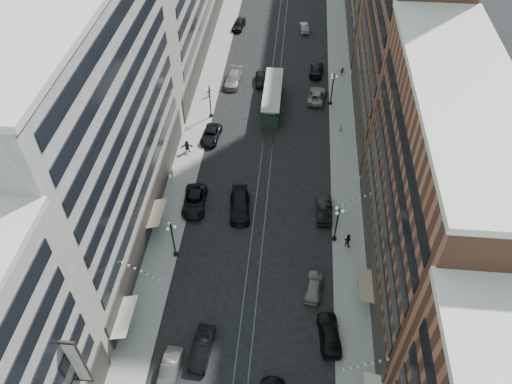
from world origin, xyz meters
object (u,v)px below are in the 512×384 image
(lamppost_sw_far, at_px, (173,239))
(car_10, at_px, (324,209))
(car_1, at_px, (170,369))
(car_extra_0, at_px, (240,206))
(streetcar, at_px, (272,99))
(car_2, at_px, (194,201))
(pedestrian_extra_1, at_px, (360,280))
(lamppost_sw_mid, at_px, (210,100))
(pedestrian_8, at_px, (341,128))
(car_8, at_px, (233,79))
(car_11, at_px, (317,95))
(pedestrian_extra_0, at_px, (172,173))
(lamppost_se_mid, at_px, (332,88))
(pedestrian_6, at_px, (209,92))
(car_5, at_px, (202,348))
(pedestrian_2, at_px, (160,214))
(pedestrian_7, at_px, (348,240))
(car_7, at_px, (211,135))
(car_13, at_px, (261,79))
(pedestrian_5, at_px, (187,147))
(car_extra_1, at_px, (329,334))
(car_4, at_px, (314,286))
(lamppost_se_far, at_px, (337,223))
(car_14, at_px, (304,27))
(car_9, at_px, (239,24))
(car_12, at_px, (316,70))
(pedestrian_9, at_px, (342,72))

(lamppost_sw_far, xyz_separation_m, car_10, (17.17, 8.17, -2.23))
(car_1, relative_size, car_extra_0, 0.74)
(streetcar, relative_size, car_2, 2.06)
(car_10, xyz_separation_m, pedestrian_extra_1, (3.85, -10.49, 0.20))
(lamppost_sw_mid, xyz_separation_m, pedestrian_8, (19.73, -2.21, -2.13))
(car_8, distance_m, car_11, 14.36)
(pedestrian_8, height_order, pedestrian_extra_0, pedestrian_8)
(lamppost_se_mid, relative_size, pedestrian_8, 3.38)
(pedestrian_6, xyz_separation_m, pedestrian_extra_0, (-1.97, -19.32, -0.07))
(streetcar, distance_m, car_5, 42.31)
(pedestrian_2, height_order, car_11, pedestrian_2)
(car_5, bearing_deg, pedestrian_extra_0, 112.58)
(car_1, distance_m, pedestrian_7, 24.54)
(pedestrian_extra_0, bearing_deg, pedestrian_6, -143.30)
(car_7, bearing_deg, car_13, 74.06)
(pedestrian_5, distance_m, car_extra_1, 33.68)
(car_4, relative_size, car_13, 0.98)
(car_1, distance_m, car_extra_0, 22.19)
(lamppost_se_far, xyz_separation_m, car_7, (-17.60, 17.75, -2.38))
(lamppost_se_mid, xyz_separation_m, car_8, (-16.15, 4.76, -2.23))
(lamppost_se_mid, relative_size, car_5, 1.11)
(car_5, height_order, pedestrian_7, pedestrian_7)
(lamppost_sw_far, distance_m, pedestrian_8, 31.75)
(car_4, distance_m, car_11, 36.57)
(pedestrian_2, xyz_separation_m, car_extra_0, (9.66, 2.43, -0.12))
(lamppost_sw_mid, distance_m, pedestrian_6, 5.85)
(lamppost_sw_mid, height_order, lamppost_se_mid, same)
(lamppost_sw_mid, height_order, car_extra_1, lamppost_sw_mid)
(car_1, relative_size, car_extra_1, 0.87)
(lamppost_sw_far, bearing_deg, car_10, 25.44)
(car_extra_0, bearing_deg, lamppost_sw_mid, 102.59)
(car_1, distance_m, pedestrian_8, 42.52)
(pedestrian_extra_0, xyz_separation_m, pedestrian_extra_1, (24.19, -15.33, 0.17))
(lamppost_sw_mid, relative_size, car_14, 1.31)
(car_5, height_order, car_7, car_5)
(car_10, distance_m, pedestrian_extra_1, 11.18)
(car_2, bearing_deg, car_9, 86.48)
(pedestrian_2, bearing_deg, car_2, 13.16)
(car_11, bearing_deg, lamppost_sw_far, 71.20)
(car_13, distance_m, car_14, 20.42)
(car_10, bearing_deg, pedestrian_7, 117.48)
(streetcar, xyz_separation_m, car_10, (7.97, -22.30, -0.70))
(car_12, distance_m, car_13, 10.01)
(car_13, bearing_deg, car_10, -77.51)
(car_8, relative_size, pedestrian_9, 3.95)
(car_10, bearing_deg, lamppost_sw_mid, -48.49)
(car_13, xyz_separation_m, pedestrian_7, (12.98, -33.91, 0.33))
(car_1, height_order, car_9, car_9)
(lamppost_se_mid, xyz_separation_m, pedestrian_8, (1.33, -7.21, -2.13))
(car_11, relative_size, pedestrian_extra_0, 3.69)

